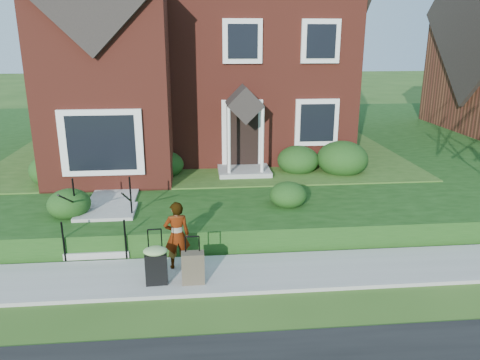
{
  "coord_description": "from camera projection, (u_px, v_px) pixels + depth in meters",
  "views": [
    {
      "loc": [
        -0.26,
        -8.63,
        4.69
      ],
      "look_at": [
        0.75,
        2.0,
        1.45
      ],
      "focal_mm": 35.0,
      "sensor_mm": 36.0,
      "label": 1
    }
  ],
  "objects": [
    {
      "name": "ground",
      "position": [
        213.0,
        276.0,
        9.61
      ],
      "size": [
        120.0,
        120.0,
        0.0
      ],
      "primitive_type": "plane",
      "color": "#2D5119",
      "rests_on": "ground"
    },
    {
      "name": "walkway",
      "position": [
        122.0,
        180.0,
        13.96
      ],
      "size": [
        1.2,
        6.0,
        0.06
      ],
      "primitive_type": "cube",
      "color": "#9E9B93",
      "rests_on": "terrace"
    },
    {
      "name": "suitcase_olive",
      "position": [
        193.0,
        268.0,
        9.11
      ],
      "size": [
        0.45,
        0.26,
        0.97
      ],
      "rotation": [
        0.0,
        0.0,
        0.02
      ],
      "color": "#4C4333",
      "rests_on": "sidewalk"
    },
    {
      "name": "main_house",
      "position": [
        195.0,
        22.0,
        17.21
      ],
      "size": [
        10.4,
        10.2,
        9.4
      ],
      "color": "maroon",
      "rests_on": "terrace"
    },
    {
      "name": "sidewalk",
      "position": [
        213.0,
        275.0,
        9.59
      ],
      "size": [
        60.0,
        1.6,
        0.08
      ],
      "primitive_type": "cube",
      "color": "#9E9B93",
      "rests_on": "ground"
    },
    {
      "name": "suitcase_black",
      "position": [
        156.0,
        263.0,
        9.05
      ],
      "size": [
        0.49,
        0.41,
        1.13
      ],
      "rotation": [
        0.0,
        0.0,
        0.06
      ],
      "color": "black",
      "rests_on": "sidewalk"
    },
    {
      "name": "front_steps",
      "position": [
        103.0,
        225.0,
        11.0
      ],
      "size": [
        1.4,
        2.02,
        1.5
      ],
      "color": "#9E9B93",
      "rests_on": "ground"
    },
    {
      "name": "woman",
      "position": [
        177.0,
        235.0,
        9.62
      ],
      "size": [
        0.58,
        0.43,
        1.45
      ],
      "primitive_type": "imported",
      "rotation": [
        0.0,
        0.0,
        3.31
      ],
      "color": "#999999",
      "rests_on": "sidewalk"
    },
    {
      "name": "terrace",
      "position": [
        295.0,
        144.0,
        20.26
      ],
      "size": [
        44.0,
        20.0,
        0.6
      ],
      "primitive_type": "cube",
      "color": "#173C10",
      "rests_on": "ground"
    },
    {
      "name": "foundation_shrubs",
      "position": [
        224.0,
        164.0,
        14.0
      ],
      "size": [
        10.26,
        4.46,
        1.12
      ],
      "color": "#153810",
      "rests_on": "terrace"
    }
  ]
}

